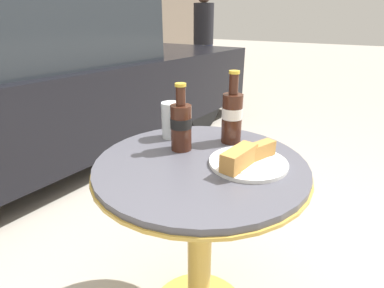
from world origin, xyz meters
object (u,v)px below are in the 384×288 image
at_px(cola_bottle_left, 181,125).
at_px(lunch_plate_near, 247,159).
at_px(pedestrian, 203,36).
at_px(drinking_glass, 171,122).
at_px(parked_car, 17,86).
at_px(cola_bottle_right, 233,115).
at_px(bistro_table, 200,211).

height_order(cola_bottle_left, lunch_plate_near, cola_bottle_left).
xyz_separation_m(cola_bottle_left, pedestrian, (3.42, 2.16, 0.07)).
bearing_deg(drinking_glass, parked_car, 79.81).
bearing_deg(parked_car, cola_bottle_left, -101.59).
distance_m(lunch_plate_near, parked_car, 2.27).
xyz_separation_m(cola_bottle_left, cola_bottle_right, (0.16, -0.11, 0.01)).
height_order(cola_bottle_right, lunch_plate_near, cola_bottle_right).
bearing_deg(parked_car, lunch_plate_near, -100.02).
relative_size(cola_bottle_left, parked_car, 0.05).
relative_size(parked_car, pedestrian, 2.91).
bearing_deg(cola_bottle_left, pedestrian, 32.19).
bearing_deg(pedestrian, lunch_plate_near, -144.92).
distance_m(cola_bottle_left, pedestrian, 4.05).
bearing_deg(cola_bottle_left, bistro_table, -110.52).
relative_size(cola_bottle_left, drinking_glass, 1.69).
distance_m(drinking_glass, parked_car, 1.93).
distance_m(cola_bottle_left, parked_car, 2.04).
distance_m(cola_bottle_left, cola_bottle_right, 0.19).
height_order(bistro_table, parked_car, parked_car).
height_order(cola_bottle_left, cola_bottle_right, cola_bottle_right).
distance_m(cola_bottle_right, parked_car, 2.13).
height_order(bistro_table, cola_bottle_right, cola_bottle_right).
distance_m(bistro_table, parked_car, 2.15).
bearing_deg(lunch_plate_near, pedestrian, 35.08).
xyz_separation_m(bistro_table, cola_bottle_right, (0.20, -0.00, 0.29)).
distance_m(bistro_table, cola_bottle_left, 0.30).
relative_size(drinking_glass, parked_car, 0.03).
height_order(bistro_table, cola_bottle_left, cola_bottle_left).
bearing_deg(bistro_table, pedestrian, 33.14).
xyz_separation_m(cola_bottle_left, parked_car, (0.41, 1.99, -0.18)).
bearing_deg(cola_bottle_right, parked_car, 83.19).
height_order(lunch_plate_near, parked_car, parked_car).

